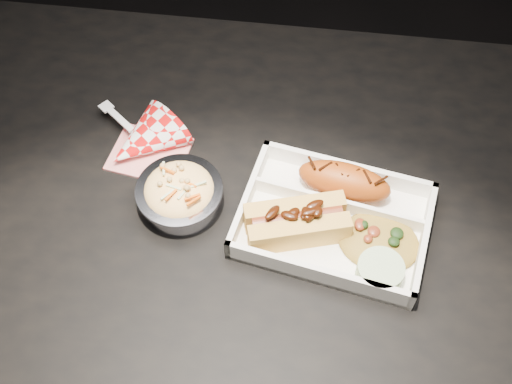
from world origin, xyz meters
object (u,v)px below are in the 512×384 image
fried_pastry (344,181)px  food_tray (333,222)px  hotdog (297,221)px  napkin_fork (143,142)px  foil_coleslaw_cup (180,193)px  dining_table (240,250)px

fried_pastry → food_tray: bearing=-100.3°
fried_pastry → hotdog: bearing=-129.1°
hotdog → napkin_fork: size_ratio=0.94×
foil_coleslaw_cup → napkin_fork: (-0.07, 0.09, -0.01)m
dining_table → hotdog: hotdog is taller
fried_pastry → foil_coleslaw_cup: (-0.22, -0.05, -0.00)m
dining_table → fried_pastry: bearing=22.6°
food_tray → napkin_fork: bearing=171.2°
food_tray → hotdog: hotdog is taller
fried_pastry → napkin_fork: napkin_fork is taller
hotdog → foil_coleslaw_cup: size_ratio=1.23×
hotdog → napkin_fork: napkin_fork is taller
food_tray → foil_coleslaw_cup: 0.21m
fried_pastry → napkin_fork: bearing=171.3°
dining_table → napkin_fork: bearing=146.6°
hotdog → foil_coleslaw_cup: 0.17m
dining_table → food_tray: food_tray is taller
dining_table → fried_pastry: 0.20m
foil_coleslaw_cup → napkin_fork: size_ratio=0.77×
fried_pastry → hotdog: size_ratio=0.89×
dining_table → fried_pastry: size_ratio=9.17×
hotdog → dining_table: bearing=153.3°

